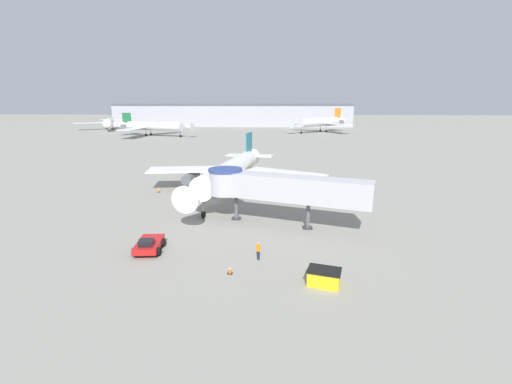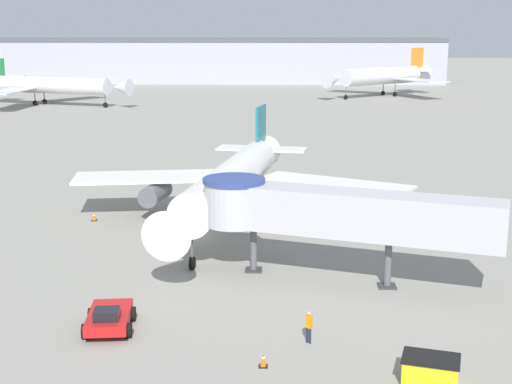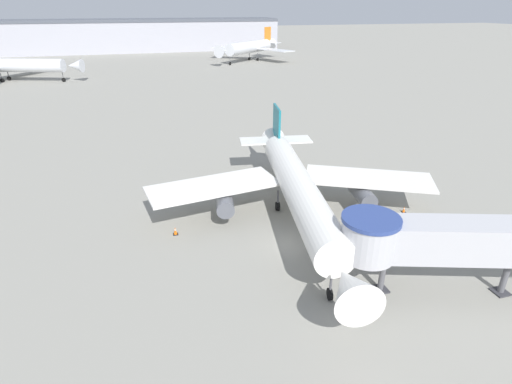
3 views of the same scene
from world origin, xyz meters
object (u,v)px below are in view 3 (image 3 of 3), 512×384
background_jet_green_tail (11,65)px  main_airplane (296,186)px  jet_bridge (457,240)px  traffic_cone_port_wing (175,231)px  traffic_cone_starboard_wing (404,210)px  background_jet_orange_tail (250,47)px

background_jet_green_tail → main_airplane: bearing=-135.4°
jet_bridge → traffic_cone_port_wing: (-18.47, 13.83, -4.13)m
traffic_cone_starboard_wing → background_jet_green_tail: 113.60m
traffic_cone_starboard_wing → traffic_cone_port_wing: 23.13m
traffic_cone_port_wing → traffic_cone_starboard_wing: bearing=-5.2°
background_jet_orange_tail → traffic_cone_starboard_wing: bearing=-50.1°
main_airplane → background_jet_green_tail: size_ratio=0.87×
jet_bridge → background_jet_orange_tail: (21.71, 134.12, 0.56)m
main_airplane → traffic_cone_port_wing: size_ratio=40.78×
background_jet_orange_tail → background_jet_green_tail: bearing=-113.9°
jet_bridge → traffic_cone_starboard_wing: jet_bridge is taller
jet_bridge → traffic_cone_port_wing: size_ratio=24.03×
traffic_cone_starboard_wing → traffic_cone_port_wing: size_ratio=0.85×
jet_bridge → traffic_cone_port_wing: 23.44m
jet_bridge → traffic_cone_starboard_wing: size_ratio=28.26×
background_jet_orange_tail → traffic_cone_port_wing: bearing=-60.6°
main_airplane → background_jet_green_tail: bearing=125.2°
traffic_cone_starboard_wing → background_jet_orange_tail: 123.67m
main_airplane → jet_bridge: bearing=-54.4°
traffic_cone_starboard_wing → background_jet_green_tail: background_jet_green_tail is taller
background_jet_green_tail → traffic_cone_port_wing: bearing=-141.3°
jet_bridge → background_jet_green_tail: (-53.35, 109.37, -0.17)m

